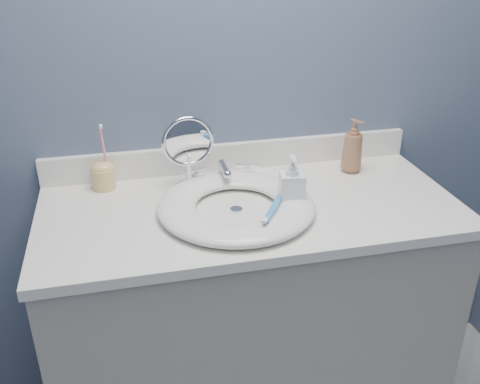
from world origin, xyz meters
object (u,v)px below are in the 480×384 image
object	(u,v)px
toothbrush_holder	(103,174)
soap_bottle_clear	(292,182)
makeup_mirror	(188,150)
soap_bottle_amber	(353,146)

from	to	relation	value
toothbrush_holder	soap_bottle_clear	bearing A→B (deg)	-24.74
soap_bottle_clear	toothbrush_holder	distance (m)	0.58
soap_bottle_clear	toothbrush_holder	xyz separation A→B (m)	(-0.53, 0.24, -0.03)
makeup_mirror	soap_bottle_amber	bearing A→B (deg)	-2.53
makeup_mirror	soap_bottle_amber	size ratio (longest dim) A/B	1.31
soap_bottle_amber	toothbrush_holder	xyz separation A→B (m)	(-0.80, 0.05, -0.04)
soap_bottle_amber	toothbrush_holder	distance (m)	0.80
makeup_mirror	soap_bottle_clear	size ratio (longest dim) A/B	1.51
toothbrush_holder	makeup_mirror	bearing A→B (deg)	-13.62
soap_bottle_amber	makeup_mirror	bearing A→B (deg)	151.82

